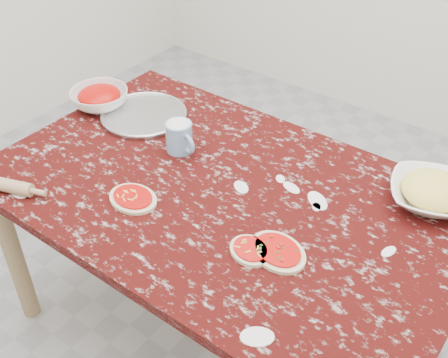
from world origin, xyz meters
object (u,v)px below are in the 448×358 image
sauce_bowl (100,99)px  rolling_pin (1,184)px  flour_mug (180,137)px  pizza_tray (144,115)px  cheese_bowl (432,195)px  worktable (224,209)px

sauce_bowl → rolling_pin: size_ratio=1.02×
flour_mug → pizza_tray: bearing=161.4°
cheese_bowl → flour_mug: (-0.85, -0.26, 0.03)m
flour_mug → rolling_pin: size_ratio=0.63×
pizza_tray → rolling_pin: bearing=-95.4°
sauce_bowl → cheese_bowl: size_ratio=0.85×
sauce_bowl → flour_mug: 0.47m
flour_mug → rolling_pin: bearing=-121.6°
cheese_bowl → flour_mug: 0.89m
pizza_tray → sauce_bowl: sauce_bowl is taller
cheese_bowl → flour_mug: flour_mug is taller
sauce_bowl → cheese_bowl: 1.33m
pizza_tray → flour_mug: 0.29m
worktable → cheese_bowl: bearing=31.6°
rolling_pin → pizza_tray: bearing=84.6°
pizza_tray → worktable: bearing=-18.8°
pizza_tray → rolling_pin: 0.63m
pizza_tray → flour_mug: flour_mug is taller
worktable → cheese_bowl: size_ratio=5.85×
pizza_tray → sauce_bowl: (-0.20, -0.05, 0.03)m
flour_mug → rolling_pin: flour_mug is taller
cheese_bowl → worktable: bearing=-148.4°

